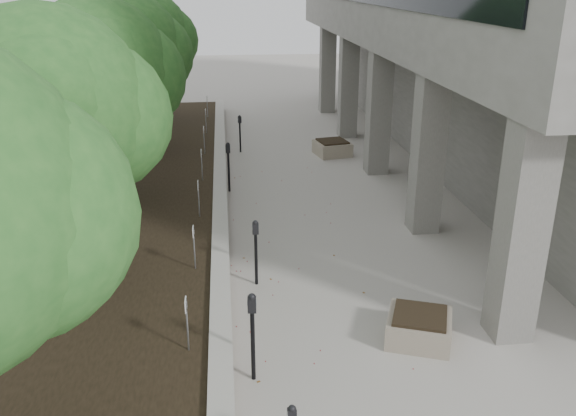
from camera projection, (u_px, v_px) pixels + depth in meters
ground at (334, 379)px, 9.86m from camera, size 90.00×90.00×0.00m
retaining_wall at (220, 190)px, 17.95m from camera, size 0.39×26.00×0.50m
planting_bed at (94, 196)px, 17.61m from camera, size 7.00×26.00×0.40m
crabapple_tree_2 at (52, 154)px, 11.06m from camera, size 4.60×4.00×5.44m
crabapple_tree_3 at (101, 102)px, 15.71m from camera, size 4.60×4.00×5.44m
crabapple_tree_4 at (128, 74)px, 20.35m from camera, size 4.60×4.00×5.44m
crabapple_tree_5 at (145, 56)px, 25.00m from camera, size 4.60×4.00×5.44m
parking_sign_2 at (187, 325)px, 9.78m from camera, size 0.04×0.22×0.96m
parking_sign_3 at (194, 248)px, 12.57m from camera, size 0.04×0.22×0.96m
parking_sign_4 at (199, 199)px, 15.36m from camera, size 0.04×0.22×0.96m
parking_sign_5 at (202, 165)px, 18.14m from camera, size 0.04×0.22×0.96m
parking_sign_6 at (204, 140)px, 20.93m from camera, size 0.04×0.22×0.96m
parking_sign_7 at (206, 121)px, 23.72m from camera, size 0.04×0.22×0.96m
parking_sign_8 at (207, 106)px, 26.50m from camera, size 0.04×0.22×0.96m
parking_meter_2 at (253, 337)px, 9.60m from camera, size 0.17×0.13×1.58m
parking_meter_3 at (256, 253)px, 12.68m from camera, size 0.15×0.11×1.47m
parking_meter_4 at (229, 167)px, 18.30m from camera, size 0.16×0.12×1.55m
parking_meter_5 at (240, 134)px, 22.51m from camera, size 0.16×0.14×1.41m
planter_front at (419, 327)px, 10.87m from camera, size 1.44×1.44×0.52m
planter_back at (332, 148)px, 22.31m from camera, size 1.39×1.39×0.55m
berry_scatter at (293, 251)px, 14.49m from camera, size 3.30×14.10×0.02m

